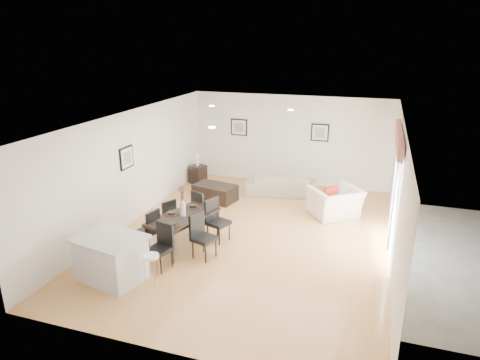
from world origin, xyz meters
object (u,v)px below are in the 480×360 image
(dining_chair_wnear, at_px, (150,228))
(side_table, at_px, (198,174))
(dining_chair_wfar, at_px, (167,215))
(coffee_table, at_px, (215,193))
(dining_table, at_px, (183,219))
(dining_chair_foot, at_px, (201,207))
(armchair, at_px, (335,202))
(bar_stool, at_px, (151,260))
(dining_chair_efar, at_px, (215,217))
(kitchen_island, at_px, (111,258))
(dining_chair_head, at_px, (162,243))
(sofa, at_px, (282,185))
(dining_chair_enear, at_px, (201,233))

(dining_chair_wnear, distance_m, side_table, 4.44)
(dining_chair_wfar, bearing_deg, coffee_table, -158.47)
(dining_table, height_order, coffee_table, dining_table)
(dining_table, distance_m, dining_chair_foot, 1.02)
(armchair, distance_m, coffee_table, 3.26)
(armchair, relative_size, bar_stool, 1.84)
(dining_chair_efar, distance_m, bar_stool, 2.16)
(kitchen_island, distance_m, bar_stool, 0.85)
(dining_chair_wfar, bearing_deg, dining_chair_head, 51.40)
(sofa, bearing_deg, side_table, -15.46)
(dining_table, height_order, dining_chair_head, dining_chair_head)
(sofa, height_order, armchair, armchair)
(armchair, relative_size, dining_chair_head, 1.27)
(dining_chair_head, xyz_separation_m, dining_chair_foot, (-0.05, 2.01, -0.01))
(side_table, relative_size, bar_stool, 0.89)
(dining_chair_wfar, height_order, dining_chair_efar, dining_chair_efar)
(side_table, bearing_deg, dining_chair_foot, -65.18)
(dining_table, height_order, dining_chair_wnear, dining_chair_wnear)
(dining_chair_enear, height_order, kitchen_island, dining_chair_enear)
(dining_chair_enear, bearing_deg, kitchen_island, 153.61)
(dining_chair_enear, bearing_deg, sofa, 6.92)
(sofa, bearing_deg, dining_chair_head, 63.64)
(side_table, bearing_deg, dining_table, -70.61)
(dining_chair_efar, relative_size, side_table, 1.71)
(dining_chair_enear, bearing_deg, dining_chair_efar, 17.06)
(dining_chair_enear, relative_size, dining_chair_head, 1.04)
(dining_chair_efar, height_order, dining_chair_head, dining_chair_efar)
(sofa, relative_size, kitchen_island, 1.47)
(dining_chair_efar, distance_m, dining_chair_head, 1.54)
(dining_chair_wnear, distance_m, dining_chair_head, 0.83)
(dining_chair_wnear, height_order, dining_chair_efar, dining_chair_efar)
(armchair, bearing_deg, dining_chair_foot, -10.18)
(dining_chair_wnear, height_order, dining_chair_foot, dining_chair_wnear)
(side_table, bearing_deg, armchair, -17.20)
(dining_chair_wfar, bearing_deg, dining_chair_efar, 120.75)
(dining_chair_wnear, bearing_deg, dining_chair_head, 56.84)
(dining_table, relative_size, coffee_table, 1.58)
(dining_table, height_order, dining_chair_foot, dining_chair_foot)
(dining_chair_head, xyz_separation_m, coffee_table, (-0.35, 3.70, -0.28))
(dining_chair_head, distance_m, coffee_table, 3.73)
(bar_stool, bearing_deg, dining_chair_head, 102.35)
(dining_chair_head, height_order, bar_stool, dining_chair_head)
(dining_chair_wfar, distance_m, coffee_table, 2.35)
(dining_chair_enear, xyz_separation_m, dining_chair_head, (-0.55, -0.62, -0.02))
(dining_chair_wnear, height_order, bar_stool, dining_chair_wnear)
(dining_chair_enear, height_order, side_table, dining_chair_enear)
(armchair, distance_m, side_table, 4.52)
(dining_chair_enear, bearing_deg, dining_table, 73.32)
(dining_chair_wfar, xyz_separation_m, dining_chair_foot, (0.55, 0.64, 0.03))
(coffee_table, relative_size, bar_stool, 1.79)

